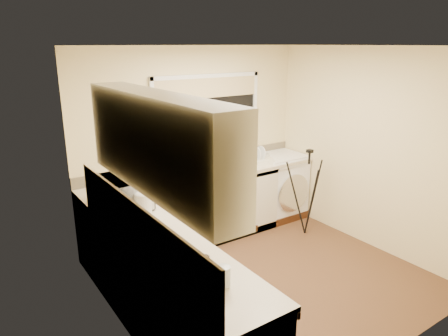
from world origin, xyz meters
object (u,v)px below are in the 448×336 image
Objects in this scene: plant_a at (171,152)px; cup_back at (266,157)px; microwave at (126,192)px; soap_bottle_clear at (252,142)px; kettle at (143,205)px; plant_d at (229,143)px; washing_machine at (277,185)px; dish_rack at (257,161)px; plant_c at (210,147)px; tripod at (307,192)px; glass_jug at (223,276)px; steel_jar at (155,232)px; cup_left at (204,261)px; laptop at (153,177)px; soap_bottle_green at (246,141)px.

plant_a is 2.33× the size of cup_back.
soap_bottle_clear reaches higher than microwave.
plant_d is at bearing 31.17° from kettle.
kettle is (-2.47, -0.86, 0.54)m from washing_machine.
plant_c reaches higher than dish_rack.
tripod is at bearing -73.78° from soap_bottle_clear.
glass_jug is 1.27× the size of cup_back.
cup_back is at bearing -175.84° from washing_machine.
plant_c is 1.34× the size of soap_bottle_clear.
steel_jar is at bearing 94.92° from glass_jug.
steel_jar is at bearing 170.48° from microwave.
plant_c is 2.67× the size of cup_left.
plant_c reaches higher than laptop.
tripod is at bearing -76.54° from cup_back.
dish_rack is at bearing -164.77° from cup_back.
tripod is at bearing -5.12° from laptop.
soap_bottle_clear is at bearing 45.37° from cup_left.
microwave is 3.17× the size of soap_bottle_clear.
tripod is at bearing -52.83° from plant_d.
plant_d is (1.22, 0.19, 0.22)m from laptop.
glass_jug is 3.28m from soap_bottle_clear.
kettle is at bearing -105.79° from laptop.
washing_machine is at bearing -27.87° from soap_bottle_clear.
laptop is at bearing 65.18° from steel_jar.
laptop is at bearing -173.18° from soap_bottle_green.
plant_a is (0.84, 1.04, 0.17)m from kettle.
glass_jug is 0.91m from steel_jar.
plant_c is 0.71m from soap_bottle_clear.
soap_bottle_green is (2.04, 0.72, 0.12)m from microwave.
cup_back is (2.26, 0.54, -0.11)m from microwave.
laptop is at bearing -48.80° from microwave.
tripod is (0.35, -0.62, -0.35)m from dish_rack.
glass_jug reaches higher than steel_jar.
kettle is 2.43× the size of cup_left.
washing_machine is 1.69× the size of microwave.
soap_bottle_green is at bearing -173.31° from soap_bottle_clear.
washing_machine is 1.28m from plant_c.
microwave is 2.17m from soap_bottle_green.
steel_jar is at bearing -172.57° from tripod.
cup_back is at bearing -7.72° from plant_a.
plant_a is at bearing -54.11° from microwave.
washing_machine is at bearing -19.92° from soap_bottle_green.
washing_machine is at bearing 42.04° from glass_jug.
laptop is (-1.97, -0.01, 0.49)m from washing_machine.
tripod is 1.07m from soap_bottle_clear.
microwave reaches higher than tripod.
plant_c reaches higher than cup_back.
soap_bottle_green is (1.50, 0.18, 0.21)m from laptop.
glass_jug is 0.55× the size of plant_a.
soap_bottle_clear reaches higher than kettle.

